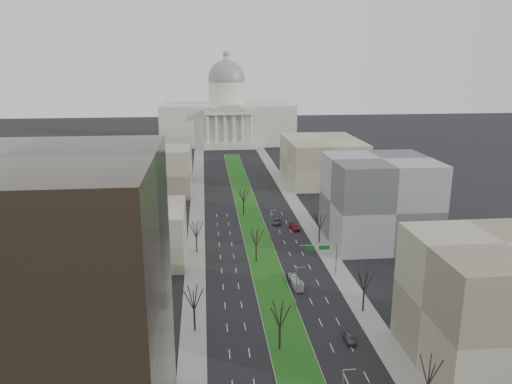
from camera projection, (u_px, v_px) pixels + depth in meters
ground at (250, 215)px, 166.50m from camera, size 600.00×600.00×0.00m
median at (250, 216)px, 165.51m from camera, size 8.00×222.03×0.20m
sidewalk_left at (196, 243)px, 140.70m from camera, size 5.00×330.00×0.15m
sidewalk_right at (318, 239)px, 144.23m from camera, size 5.00×330.00×0.15m
capitol at (227, 116)px, 306.02m from camera, size 80.00×46.00×55.00m
building_glass_tower at (20, 322)px, 59.61m from camera, size 34.00×30.00×40.00m
building_beige_left at (134, 234)px, 127.74m from camera, size 26.00×22.00×14.00m
building_tan_right at (497, 305)px, 82.44m from camera, size 26.00×24.00×22.00m
building_grey_right at (379, 200)px, 139.93m from camera, size 28.00×26.00×24.00m
building_far_left at (153, 166)px, 199.09m from camera, size 30.00×40.00×18.00m
building_far_right at (322, 160)px, 210.95m from camera, size 30.00×40.00×18.00m
tree_left_mid at (194, 297)px, 93.78m from camera, size 5.40×5.40×9.72m
tree_left_far at (196, 229)px, 132.26m from camera, size 5.28×5.28×9.50m
tree_right_near at (429, 370)px, 72.35m from camera, size 5.16×5.16×9.29m
tree_right_mid at (365, 279)px, 101.05m from camera, size 5.52×5.52×9.94m
tree_right_far at (320, 221)px, 139.65m from camera, size 5.04×5.04×9.07m
tree_median_a at (280, 314)px, 87.63m from camera, size 5.40×5.40×9.72m
tree_median_b at (256, 236)px, 126.06m from camera, size 5.40×5.40×9.72m
tree_median_c at (244, 195)px, 164.50m from camera, size 5.40×5.40×9.72m
streetlamp_median_b at (296, 287)px, 103.19m from camera, size 1.90×0.20×9.16m
streetlamp_median_c at (271, 225)px, 141.62m from camera, size 1.90×0.20×9.16m
mast_arm_signs at (325, 252)px, 118.27m from camera, size 9.12×0.24×8.09m
car_grey_near at (349, 338)px, 91.84m from camera, size 1.80×4.39×1.49m
car_black at (292, 277)px, 117.22m from camera, size 1.76×4.80×1.57m
car_red at (294, 227)px, 152.14m from camera, size 2.82×5.66×1.58m
car_grey_far at (277, 221)px, 157.58m from camera, size 3.31×5.69×1.49m
box_van at (296, 282)px, 113.90m from camera, size 2.37×7.51×2.06m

